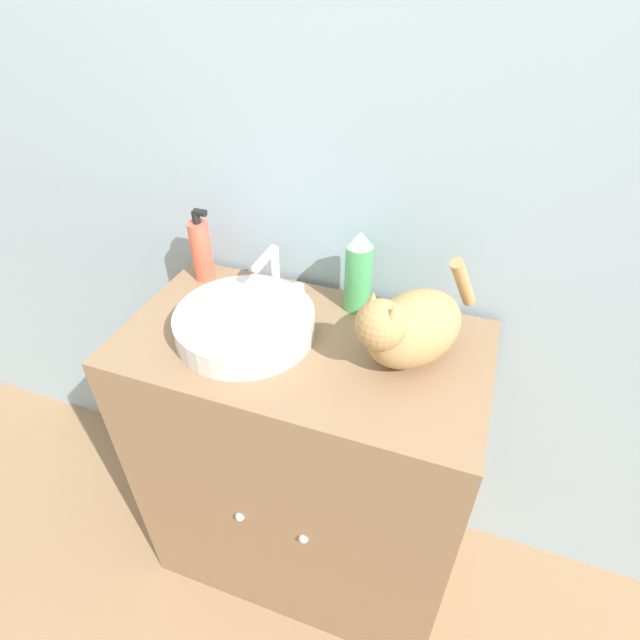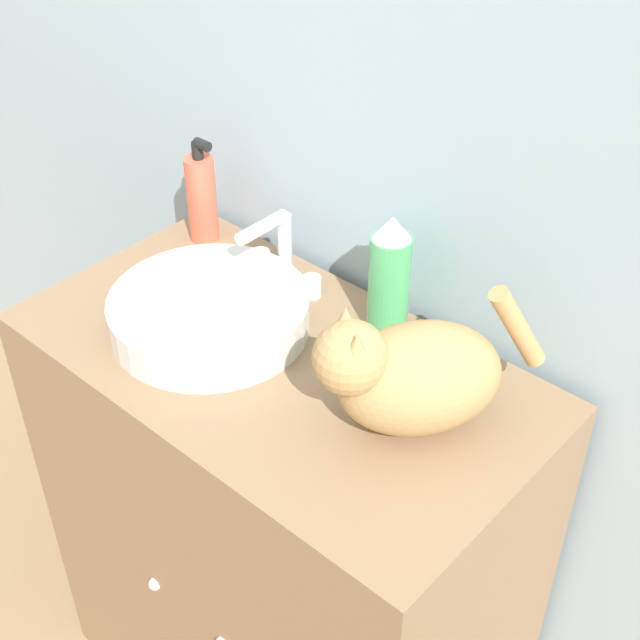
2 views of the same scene
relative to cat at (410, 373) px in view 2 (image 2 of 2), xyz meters
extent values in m
cube|color=#9EB7C6|center=(-0.23, 0.25, 0.28)|extent=(6.00, 0.05, 2.50)
cube|color=#8C6B4C|center=(-0.23, -0.02, -0.53)|extent=(0.83, 0.45, 0.88)
sphere|color=silver|center=(-0.31, -0.25, -0.49)|extent=(0.02, 0.02, 0.02)
cylinder|color=silver|center=(-0.36, -0.03, -0.06)|extent=(0.31, 0.31, 0.06)
cylinder|color=silver|center=(-0.36, 0.14, -0.02)|extent=(0.02, 0.02, 0.13)
cylinder|color=silver|center=(-0.36, 0.09, 0.04)|extent=(0.02, 0.10, 0.02)
cylinder|color=white|center=(-0.42, 0.14, -0.07)|extent=(0.03, 0.03, 0.03)
cylinder|color=white|center=(-0.30, 0.14, -0.07)|extent=(0.03, 0.03, 0.03)
ellipsoid|color=tan|center=(0.01, 0.01, -0.01)|extent=(0.25, 0.27, 0.16)
sphere|color=tan|center=(-0.05, -0.07, 0.04)|extent=(0.14, 0.14, 0.10)
cone|color=tan|center=(-0.07, -0.05, 0.08)|extent=(0.05, 0.05, 0.04)
cone|color=tan|center=(-0.02, -0.08, 0.08)|extent=(0.05, 0.05, 0.04)
cylinder|color=tan|center=(0.08, 0.12, 0.05)|extent=(0.08, 0.09, 0.14)
cylinder|color=#EF6047|center=(-0.56, 0.14, -0.01)|extent=(0.05, 0.05, 0.16)
cylinder|color=black|center=(-0.56, 0.14, 0.08)|extent=(0.02, 0.02, 0.03)
cylinder|color=black|center=(-0.55, 0.14, 0.10)|extent=(0.03, 0.02, 0.02)
cylinder|color=#4CB266|center=(-0.15, 0.15, -0.01)|extent=(0.06, 0.06, 0.17)
cone|color=white|center=(-0.15, 0.15, 0.10)|extent=(0.06, 0.06, 0.04)
camera|label=1|loc=(0.09, -0.81, 0.63)|focal=28.00mm
camera|label=2|loc=(0.51, -0.74, 0.77)|focal=50.00mm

